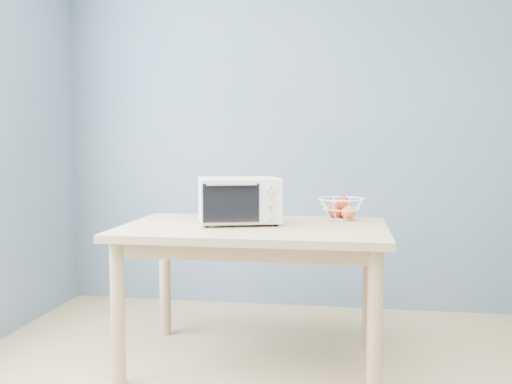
# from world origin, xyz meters

# --- Properties ---
(room) EXTENTS (4.01, 4.51, 2.61)m
(room) POSITION_xyz_m (0.00, 0.00, 1.30)
(room) COLOR tan
(room) RESTS_ON ground
(dining_table) EXTENTS (1.40, 0.90, 0.75)m
(dining_table) POSITION_xyz_m (-0.42, 1.11, 0.65)
(dining_table) COLOR tan
(dining_table) RESTS_ON ground
(toaster_oven) EXTENTS (0.49, 0.42, 0.25)m
(toaster_oven) POSITION_xyz_m (-0.52, 1.14, 0.88)
(toaster_oven) COLOR beige
(toaster_oven) RESTS_ON dining_table
(fruit_basket) EXTENTS (0.35, 0.35, 0.14)m
(fruit_basket) POSITION_xyz_m (0.04, 1.41, 0.82)
(fruit_basket) COLOR white
(fruit_basket) RESTS_ON dining_table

